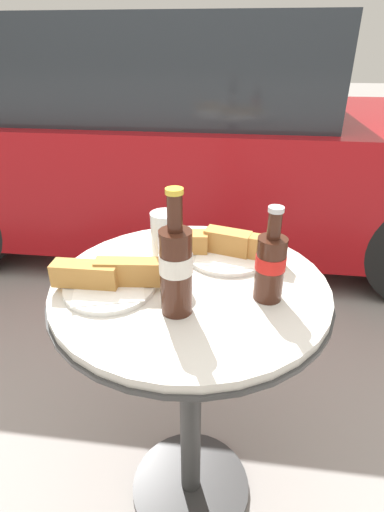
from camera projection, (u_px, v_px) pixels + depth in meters
ground_plane at (191, 487)px, 1.28m from camera, size 30.00×30.00×0.00m
bistro_table at (190, 345)px, 1.01m from camera, size 0.64×0.64×0.78m
cola_bottle_left at (270, 264)px, 0.82m from camera, size 0.06×0.06×0.21m
cola_bottle_right at (176, 267)px, 0.77m from camera, size 0.07×0.07×0.26m
drinking_glass at (166, 246)px, 0.92m from camera, size 0.07×0.07×0.15m
lunch_plate_near at (225, 248)px, 1.01m from camera, size 0.31×0.21×0.07m
lunch_plate_far at (108, 279)px, 0.88m from camera, size 0.24×0.20×0.07m
parked_car at (187, 142)px, 2.76m from camera, size 4.22×1.75×1.39m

